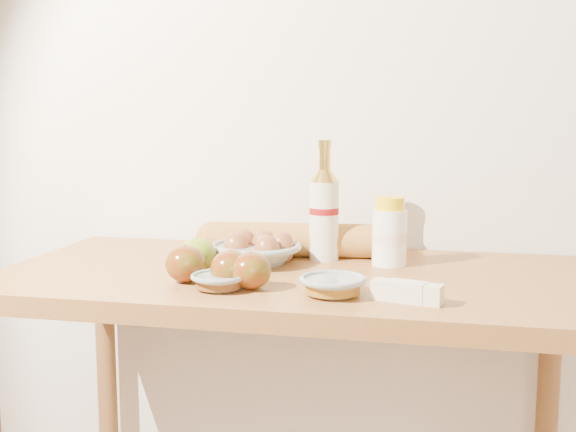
% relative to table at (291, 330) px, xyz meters
% --- Properties ---
extents(back_wall, '(3.50, 0.02, 2.60)m').
position_rel_table_xyz_m(back_wall, '(0.00, 0.33, 0.52)').
color(back_wall, silver).
rests_on(back_wall, ground).
extents(table, '(1.20, 0.60, 0.90)m').
position_rel_table_xyz_m(table, '(0.00, 0.00, 0.00)').
color(table, '#B07538').
rests_on(table, ground).
extents(bourbon_bottle, '(0.07, 0.07, 0.27)m').
position_rel_table_xyz_m(bourbon_bottle, '(0.05, 0.14, 0.23)').
color(bourbon_bottle, beige).
rests_on(bourbon_bottle, table).
extents(cream_bottle, '(0.08, 0.08, 0.15)m').
position_rel_table_xyz_m(cream_bottle, '(0.19, 0.11, 0.19)').
color(cream_bottle, white).
rests_on(cream_bottle, table).
extents(egg_bowl, '(0.24, 0.24, 0.07)m').
position_rel_table_xyz_m(egg_bowl, '(-0.09, 0.06, 0.15)').
color(egg_bowl, gray).
rests_on(egg_bowl, table).
extents(baguette, '(0.47, 0.13, 0.08)m').
position_rel_table_xyz_m(baguette, '(-0.02, 0.16, 0.16)').
color(baguette, '#C0883A').
rests_on(baguette, table).
extents(apple_yellowgreen, '(0.09, 0.09, 0.07)m').
position_rel_table_xyz_m(apple_yellowgreen, '(-0.19, -0.04, 0.16)').
color(apple_yellowgreen, olive).
rests_on(apple_yellowgreen, table).
extents(apple_redgreen_front, '(0.10, 0.10, 0.07)m').
position_rel_table_xyz_m(apple_redgreen_front, '(-0.18, -0.13, 0.16)').
color(apple_redgreen_front, maroon).
rests_on(apple_redgreen_front, table).
extents(apple_redgreen_right, '(0.08, 0.08, 0.07)m').
position_rel_table_xyz_m(apple_redgreen_right, '(-0.04, -0.16, 0.16)').
color(apple_redgreen_right, maroon).
rests_on(apple_redgreen_right, table).
extents(sugar_bowl, '(0.13, 0.13, 0.03)m').
position_rel_table_xyz_m(sugar_bowl, '(-0.10, -0.18, 0.14)').
color(sugar_bowl, gray).
rests_on(sugar_bowl, table).
extents(syrup_bowl, '(0.13, 0.13, 0.04)m').
position_rel_table_xyz_m(syrup_bowl, '(0.11, -0.17, 0.14)').
color(syrup_bowl, gray).
rests_on(syrup_bowl, table).
extents(butter_stick, '(0.13, 0.06, 0.04)m').
position_rel_table_xyz_m(butter_stick, '(0.25, -0.19, 0.14)').
color(butter_stick, beige).
rests_on(butter_stick, table).
extents(apple_extra, '(0.08, 0.08, 0.07)m').
position_rel_table_xyz_m(apple_extra, '(-0.08, -0.15, 0.16)').
color(apple_extra, maroon).
rests_on(apple_extra, table).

